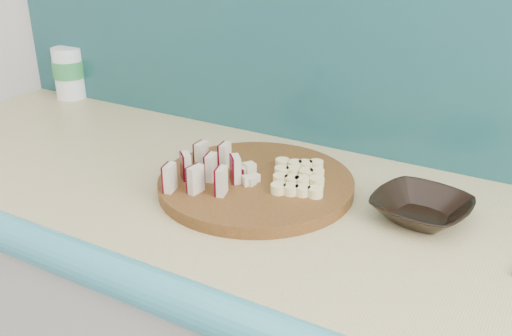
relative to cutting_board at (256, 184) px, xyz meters
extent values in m
cube|color=#D7BB7E|center=(0.26, -0.03, -0.03)|extent=(2.20, 0.60, 0.03)
cube|color=teal|center=(0.26, 0.26, 0.24)|extent=(2.20, 0.02, 0.50)
cylinder|color=#48290F|center=(0.00, 0.00, 0.00)|extent=(0.45, 0.45, 0.02)
cube|color=beige|center=(-0.10, -0.12, 0.03)|extent=(0.02, 0.03, 0.05)
cube|color=#45040F|center=(-0.11, -0.12, 0.03)|extent=(0.01, 0.03, 0.05)
cube|color=beige|center=(-0.11, -0.06, 0.03)|extent=(0.02, 0.03, 0.05)
cube|color=#45040F|center=(-0.11, -0.06, 0.03)|extent=(0.01, 0.03, 0.05)
cube|color=beige|center=(-0.11, -0.01, 0.03)|extent=(0.02, 0.03, 0.05)
cube|color=#45040F|center=(-0.12, -0.01, 0.03)|extent=(0.01, 0.03, 0.05)
cube|color=beige|center=(-0.06, -0.10, 0.03)|extent=(0.02, 0.03, 0.05)
cube|color=#45040F|center=(-0.07, -0.10, 0.03)|extent=(0.01, 0.03, 0.05)
cube|color=beige|center=(-0.07, -0.04, 0.03)|extent=(0.02, 0.03, 0.05)
cube|color=#45040F|center=(-0.07, -0.05, 0.03)|extent=(0.01, 0.03, 0.05)
cube|color=beige|center=(-0.07, 0.01, 0.03)|extent=(0.02, 0.03, 0.05)
cube|color=#45040F|center=(-0.08, 0.01, 0.03)|extent=(0.01, 0.03, 0.05)
cube|color=beige|center=(-0.02, -0.08, 0.03)|extent=(0.02, 0.03, 0.05)
cube|color=#45040F|center=(-0.03, -0.09, 0.03)|extent=(0.01, 0.03, 0.05)
cube|color=beige|center=(-0.02, -0.03, 0.03)|extent=(0.02, 0.03, 0.05)
cube|color=#45040F|center=(-0.03, -0.03, 0.03)|extent=(0.01, 0.03, 0.05)
cube|color=beige|center=(-0.01, -0.01, 0.02)|extent=(0.02, 0.02, 0.02)
cube|color=beige|center=(-0.01, 0.01, 0.02)|extent=(0.02, 0.02, 0.02)
cube|color=#45040F|center=(-0.03, 0.01, 0.02)|extent=(0.02, 0.02, 0.02)
cube|color=beige|center=(-0.03, 0.00, 0.02)|extent=(0.02, 0.02, 0.02)
cube|color=beige|center=(-0.03, -0.01, 0.02)|extent=(0.02, 0.02, 0.02)
cube|color=beige|center=(-0.03, -0.03, 0.02)|extent=(0.02, 0.02, 0.02)
cube|color=beige|center=(-0.02, -0.02, 0.02)|extent=(0.02, 0.02, 0.02)
cube|color=beige|center=(0.00, -0.01, 0.02)|extent=(0.02, 0.02, 0.02)
cylinder|color=#FFED9B|center=(0.06, -0.03, 0.02)|extent=(0.03, 0.03, 0.02)
cylinder|color=#FFED9B|center=(0.08, -0.02, 0.02)|extent=(0.03, 0.03, 0.02)
cylinder|color=#FFED9B|center=(0.10, -0.02, 0.02)|extent=(0.03, 0.03, 0.02)
cylinder|color=#FFED9B|center=(0.12, -0.01, 0.02)|extent=(0.03, 0.03, 0.02)
cylinder|color=#FFED9B|center=(0.05, 0.00, 0.02)|extent=(0.03, 0.03, 0.02)
cylinder|color=#FFED9B|center=(0.07, 0.01, 0.02)|extent=(0.03, 0.03, 0.02)
cylinder|color=#FFED9B|center=(0.09, 0.02, 0.02)|extent=(0.03, 0.03, 0.02)
cylinder|color=#FFED9B|center=(0.11, 0.02, 0.02)|extent=(0.03, 0.03, 0.02)
cylinder|color=#FFED9B|center=(0.03, 0.03, 0.02)|extent=(0.03, 0.03, 0.02)
cylinder|color=#FFED9B|center=(0.05, 0.04, 0.02)|extent=(0.03, 0.03, 0.02)
cylinder|color=#FFED9B|center=(0.07, 0.05, 0.02)|extent=(0.03, 0.03, 0.02)
cylinder|color=#FFED9B|center=(0.09, 0.06, 0.02)|extent=(0.03, 0.03, 0.02)
cylinder|color=#FFED9B|center=(0.02, 0.06, 0.02)|extent=(0.03, 0.03, 0.02)
cylinder|color=#FFED9B|center=(0.04, 0.07, 0.02)|extent=(0.03, 0.03, 0.02)
cylinder|color=#FFED9B|center=(0.06, 0.08, 0.02)|extent=(0.03, 0.03, 0.02)
cylinder|color=#FFED9B|center=(0.08, 0.09, 0.02)|extent=(0.03, 0.03, 0.02)
imported|color=black|center=(0.29, 0.04, 0.01)|extent=(0.18, 0.18, 0.04)
cylinder|color=white|center=(-0.70, 0.23, 0.06)|extent=(0.08, 0.08, 0.13)
cylinder|color=#37974F|center=(-0.70, 0.23, 0.07)|extent=(0.08, 0.08, 0.04)
camera|label=1|loc=(0.46, -0.80, 0.45)|focal=40.00mm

